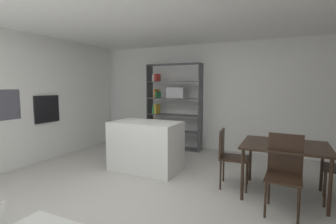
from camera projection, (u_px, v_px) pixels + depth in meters
The scene contains 10 objects.
ground_plane at pixel (141, 197), 3.50m from camera, with size 9.51×9.51×0.00m, color beige.
ceiling_slab at pixel (139, 5), 3.23m from camera, with size 6.91×6.26×0.06m.
back_partition at pixel (207, 97), 6.15m from camera, with size 6.91×0.06×2.57m, color white.
tall_cabinet_run_left at pixel (0, 100), 4.68m from camera, with size 0.65×5.65×2.57m, color white.
built_in_oven at pixel (47, 109), 5.20m from camera, with size 0.06×0.58×0.56m.
kitchen_island at pixel (146, 146), 4.63m from camera, with size 1.25×0.75×0.90m, color white.
open_bookshelf at pixel (172, 103), 6.18m from camera, with size 1.39×0.31×2.09m.
dining_table at pixel (285, 149), 3.51m from camera, with size 1.13×0.92×0.74m.
dining_chair_island_side at pixel (229, 153), 3.85m from camera, with size 0.47×0.44×0.88m.
dining_chair_near at pixel (284, 167), 3.09m from camera, with size 0.43×0.47×0.96m.
Camera 1 is at (1.78, -2.87, 1.56)m, focal length 26.72 mm.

